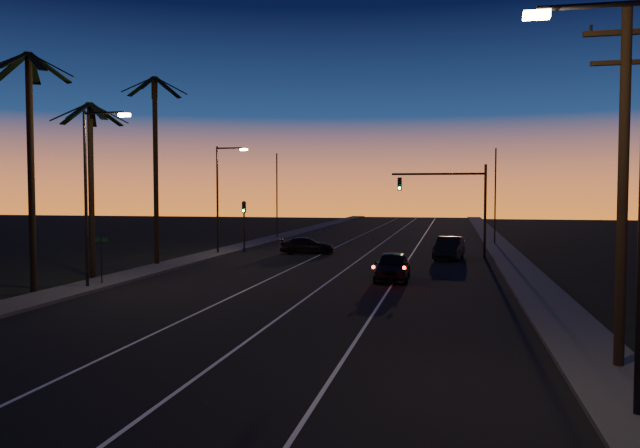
% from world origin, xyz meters
% --- Properties ---
extents(road, '(20.00, 170.00, 0.01)m').
position_xyz_m(road, '(0.00, 30.00, 0.01)').
color(road, black).
rests_on(road, ground).
extents(sidewalk_left, '(2.40, 170.00, 0.16)m').
position_xyz_m(sidewalk_left, '(-11.20, 30.00, 0.08)').
color(sidewalk_left, '#373634').
rests_on(sidewalk_left, ground).
extents(sidewalk_right, '(2.40, 170.00, 0.16)m').
position_xyz_m(sidewalk_right, '(11.20, 30.00, 0.08)').
color(sidewalk_right, '#373634').
rests_on(sidewalk_right, ground).
extents(lane_stripe_left, '(0.12, 160.00, 0.01)m').
position_xyz_m(lane_stripe_left, '(-3.00, 30.00, 0.02)').
color(lane_stripe_left, silver).
rests_on(lane_stripe_left, road).
extents(lane_stripe_mid, '(0.12, 160.00, 0.01)m').
position_xyz_m(lane_stripe_mid, '(0.50, 30.00, 0.02)').
color(lane_stripe_mid, silver).
rests_on(lane_stripe_mid, road).
extents(lane_stripe_right, '(0.12, 160.00, 0.01)m').
position_xyz_m(lane_stripe_right, '(4.00, 30.00, 0.02)').
color(lane_stripe_right, silver).
rests_on(lane_stripe_right, road).
extents(palm_near, '(4.25, 4.16, 11.53)m').
position_xyz_m(palm_near, '(-12.60, 18.00, 7.07)').
color(palm_near, black).
rests_on(palm_near, ground).
extents(palm_mid, '(4.25, 4.16, 10.03)m').
position_xyz_m(palm_mid, '(-13.20, 24.00, 6.25)').
color(palm_mid, black).
rests_on(palm_mid, ground).
extents(palm_far, '(4.25, 4.16, 12.53)m').
position_xyz_m(palm_far, '(-12.20, 30.00, 7.61)').
color(palm_far, black).
rests_on(palm_far, ground).
extents(streetlight_left_near, '(2.55, 0.26, 9.00)m').
position_xyz_m(streetlight_left_near, '(-10.70, 20.00, 5.32)').
color(streetlight_left_near, black).
rests_on(streetlight_left_near, ground).
extents(streetlight_left_far, '(2.55, 0.26, 8.50)m').
position_xyz_m(streetlight_left_far, '(-10.69, 38.00, 5.06)').
color(streetlight_left_far, black).
rests_on(streetlight_left_far, ground).
extents(streetlight_right_near, '(2.55, 0.26, 9.00)m').
position_xyz_m(streetlight_right_near, '(10.70, 6.00, 5.32)').
color(streetlight_right_near, black).
rests_on(streetlight_right_near, ground).
extents(street_sign, '(0.70, 0.06, 2.60)m').
position_xyz_m(street_sign, '(-10.80, 21.00, 1.66)').
color(street_sign, black).
rests_on(street_sign, ground).
extents(utility_pole, '(2.20, 0.28, 10.00)m').
position_xyz_m(utility_pole, '(11.60, 10.00, 5.32)').
color(utility_pole, black).
rests_on(utility_pole, ground).
extents(signal_mast, '(7.10, 0.41, 7.00)m').
position_xyz_m(signal_mast, '(7.14, 39.99, 4.78)').
color(signal_mast, black).
rests_on(signal_mast, ground).
extents(signal_post, '(0.28, 0.37, 4.20)m').
position_xyz_m(signal_post, '(-9.50, 39.98, 2.89)').
color(signal_post, black).
rests_on(signal_post, ground).
extents(far_pole_left, '(0.14, 0.14, 9.00)m').
position_xyz_m(far_pole_left, '(-11.00, 55.00, 4.50)').
color(far_pole_left, black).
rests_on(far_pole_left, ground).
extents(far_pole_right, '(0.14, 0.14, 9.00)m').
position_xyz_m(far_pole_right, '(11.00, 52.00, 4.50)').
color(far_pole_right, black).
rests_on(far_pole_right, ground).
extents(lead_car, '(1.97, 5.21, 1.58)m').
position_xyz_m(lead_car, '(3.85, 26.35, 0.80)').
color(lead_car, black).
rests_on(lead_car, road).
extents(right_car, '(2.36, 5.12, 1.62)m').
position_xyz_m(right_car, '(6.89, 38.15, 0.82)').
color(right_car, black).
rests_on(right_car, road).
extents(cross_car, '(4.74, 2.93, 1.28)m').
position_xyz_m(cross_car, '(-4.25, 39.93, 0.65)').
color(cross_car, black).
rests_on(cross_car, road).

